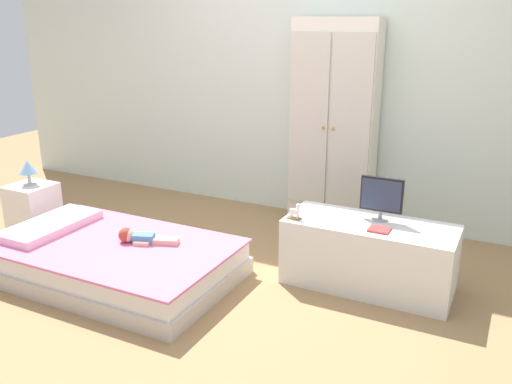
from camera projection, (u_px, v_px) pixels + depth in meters
The scene contains 12 objects.
ground_plane at pixel (217, 290), 3.39m from camera, with size 10.00×10.00×0.02m, color #99754C.
back_wall at pixel (315, 53), 4.31m from camera, with size 6.40×0.05×2.70m, color silver.
bed at pixel (116, 261), 3.50m from camera, with size 1.51×0.95×0.24m.
pillow at pixel (51, 225), 3.69m from camera, with size 0.32×0.68×0.05m, color silver.
doll at pixel (137, 237), 3.47m from camera, with size 0.38×0.20×0.10m.
nightstand at pixel (34, 211), 4.12m from camera, with size 0.31×0.31×0.42m, color silver.
table_lamp at pixel (28, 168), 4.01m from camera, with size 0.13×0.13×0.19m.
wardrobe at pixel (333, 125), 4.23m from camera, with size 0.67×0.26×1.62m.
tv_stand at pixel (369, 255), 3.36m from camera, with size 1.03×0.44×0.42m, color silver.
tv_monitor at pixel (382, 196), 3.29m from camera, with size 0.26×0.10×0.27m.
rocking_horse_toy at pixel (295, 212), 3.34m from camera, with size 0.09×0.04×0.11m.
book_red at pixel (379, 230), 3.17m from camera, with size 0.12×0.11×0.01m, color #CC3838.
Camera 1 is at (1.58, -2.60, 1.61)m, focal length 37.97 mm.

